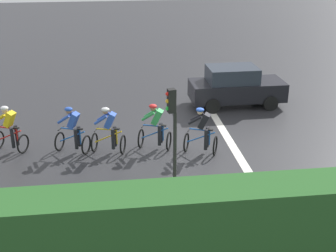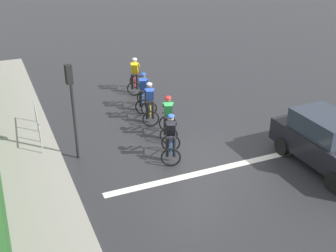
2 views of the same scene
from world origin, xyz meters
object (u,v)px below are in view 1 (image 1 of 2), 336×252
(cyclist_second, at_px, (73,131))
(cyclist_mid, at_px, (109,131))
(cyclist_fourth, at_px, (156,128))
(pedestrian_railing_kerbside, at_px, (104,201))
(car_black, at_px, (236,86))
(traffic_light_near_crossing, at_px, (173,129))
(cyclist_trailing, at_px, (202,132))
(cyclist_lead, at_px, (10,130))

(cyclist_second, relative_size, cyclist_mid, 1.00)
(cyclist_fourth, bearing_deg, cyclist_second, 88.56)
(pedestrian_railing_kerbside, bearing_deg, cyclist_fourth, -21.59)
(car_black, bearing_deg, traffic_light_near_crossing, 153.05)
(cyclist_second, height_order, pedestrian_railing_kerbside, cyclist_second)
(car_black, bearing_deg, cyclist_mid, 126.69)
(cyclist_trailing, relative_size, car_black, 0.40)
(cyclist_trailing, relative_size, pedestrian_railing_kerbside, 0.60)
(cyclist_second, relative_size, cyclist_trailing, 1.00)
(car_black, height_order, traffic_light_near_crossing, traffic_light_near_crossing)
(cyclist_lead, relative_size, traffic_light_near_crossing, 0.50)
(traffic_light_near_crossing, distance_m, pedestrian_railing_kerbside, 2.60)
(cyclist_mid, relative_size, traffic_light_near_crossing, 0.50)
(cyclist_lead, relative_size, cyclist_mid, 1.00)
(cyclist_trailing, xyz_separation_m, traffic_light_near_crossing, (-2.94, 1.42, 1.43))
(cyclist_mid, distance_m, cyclist_trailing, 3.18)
(pedestrian_railing_kerbside, bearing_deg, traffic_light_near_crossing, -61.96)
(cyclist_second, xyz_separation_m, traffic_light_near_crossing, (-3.57, -2.97, 1.43))
(cyclist_fourth, height_order, traffic_light_near_crossing, traffic_light_near_crossing)
(cyclist_lead, distance_m, cyclist_trailing, 6.63)
(traffic_light_near_crossing, bearing_deg, pedestrian_railing_kerbside, 118.04)
(cyclist_second, height_order, cyclist_trailing, same)
(cyclist_trailing, bearing_deg, cyclist_mid, 81.96)
(cyclist_fourth, bearing_deg, cyclist_mid, 93.96)
(cyclist_mid, height_order, pedestrian_railing_kerbside, cyclist_mid)
(cyclist_second, bearing_deg, traffic_light_near_crossing, -140.25)
(cyclist_second, relative_size, pedestrian_railing_kerbside, 0.60)
(cyclist_trailing, distance_m, traffic_light_near_crossing, 3.56)
(cyclist_mid, bearing_deg, cyclist_lead, 80.71)
(cyclist_lead, bearing_deg, pedestrian_railing_kerbside, -146.88)
(cyclist_mid, bearing_deg, traffic_light_near_crossing, -152.87)
(cyclist_mid, relative_size, pedestrian_railing_kerbside, 0.60)
(cyclist_fourth, relative_size, traffic_light_near_crossing, 0.50)
(cyclist_trailing, bearing_deg, traffic_light_near_crossing, 154.23)
(traffic_light_near_crossing, bearing_deg, car_black, -26.95)
(cyclist_lead, height_order, cyclist_fourth, same)
(cyclist_second, bearing_deg, cyclist_fourth, -91.44)
(cyclist_fourth, bearing_deg, car_black, -44.37)
(cyclist_lead, distance_m, cyclist_fourth, 5.04)
(cyclist_fourth, height_order, pedestrian_railing_kerbside, cyclist_fourth)
(cyclist_mid, distance_m, cyclist_fourth, 1.62)
(car_black, distance_m, pedestrian_railing_kerbside, 10.29)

